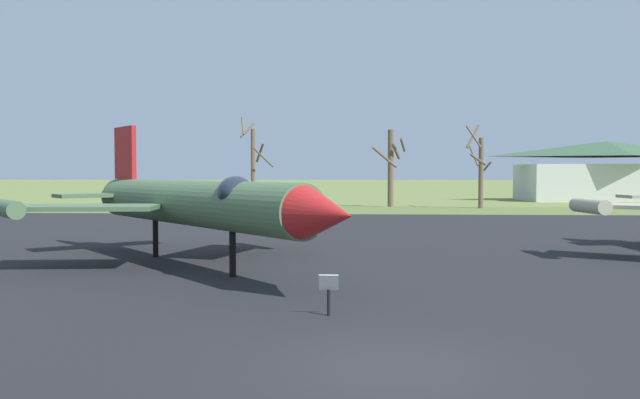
{
  "coord_description": "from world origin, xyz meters",
  "views": [
    {
      "loc": [
        -0.62,
        -11.5,
        3.5
      ],
      "look_at": [
        -2.41,
        17.89,
        2.28
      ],
      "focal_mm": 36.62,
      "sensor_mm": 36.0,
      "label": 1
    }
  ],
  "objects": [
    {
      "name": "jet_fighter_front_left",
      "position": [
        -6.68,
        11.9,
        2.42
      ],
      "size": [
        13.58,
        14.96,
        5.54
      ],
      "color": "#4C6B47",
      "rests_on": "ground"
    },
    {
      "name": "visitor_building",
      "position": [
        30.04,
        71.73,
        3.6
      ],
      "size": [
        21.92,
        11.26,
        7.4
      ],
      "color": "beige",
      "rests_on": "ground"
    },
    {
      "name": "bare_tree_center",
      "position": [
        10.93,
        52.26,
        4.08
      ],
      "size": [
        2.48,
        2.97,
        8.2
      ],
      "color": "brown",
      "rests_on": "ground"
    },
    {
      "name": "info_placard_front_left",
      "position": [
        -1.36,
        4.05,
        0.65
      ],
      "size": [
        0.47,
        0.24,
        1.06
      ],
      "color": "black",
      "rests_on": "ground"
    },
    {
      "name": "ground_plane",
      "position": [
        0.0,
        0.0,
        0.0
      ],
      "size": [
        600.0,
        600.0,
        0.0
      ],
      "primitive_type": "plane",
      "color": "olive"
    },
    {
      "name": "asphalt_apron",
      "position": [
        0.0,
        15.85,
        0.03
      ],
      "size": [
        106.54,
        52.82,
        0.05
      ],
      "primitive_type": "cube",
      "color": "black",
      "rests_on": "ground"
    },
    {
      "name": "bare_tree_far_left",
      "position": [
        -11.2,
        52.7,
        4.57
      ],
      "size": [
        3.35,
        3.34,
        9.06
      ],
      "color": "brown",
      "rests_on": "ground"
    },
    {
      "name": "bare_tree_left_of_center",
      "position": [
        2.53,
        54.62,
        4.2
      ],
      "size": [
        3.5,
        2.96,
        7.82
      ],
      "color": "brown",
      "rests_on": "ground"
    },
    {
      "name": "grass_verge_strip",
      "position": [
        0.0,
        48.25,
        0.03
      ],
      "size": [
        166.54,
        12.0,
        0.06
      ],
      "primitive_type": "cube",
      "color": "#5C6E35",
      "rests_on": "ground"
    }
  ]
}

